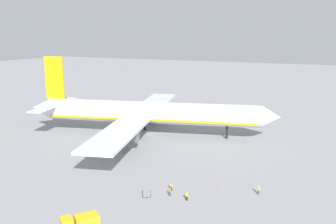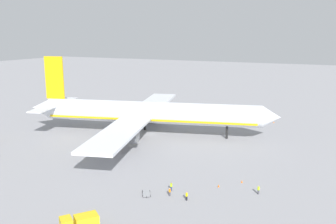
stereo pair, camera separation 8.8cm
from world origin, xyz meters
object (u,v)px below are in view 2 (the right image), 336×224
object	(u,v)px
ground_worker_2	(170,192)
airliner	(146,113)
traffic_cone_0	(172,106)
traffic_cone_2	(274,122)
ground_worker_0	(258,190)
service_truck_2	(79,223)
traffic_cone_3	(242,181)
traffic_cone_1	(97,110)
ground_worker_1	(171,186)
ground_worker_3	(187,196)
traffic_cone_4	(219,186)
baggage_cart_0	(146,193)

from	to	relation	value
ground_worker_2	airliner	bearing A→B (deg)	124.27
traffic_cone_0	traffic_cone_2	size ratio (longest dim) A/B	1.00
ground_worker_0	airliner	bearing A→B (deg)	144.59
service_truck_2	traffic_cone_2	bearing A→B (deg)	79.71
traffic_cone_2	airliner	bearing A→B (deg)	-135.86
service_truck_2	traffic_cone_3	distance (m)	34.91
ground_worker_0	traffic_cone_1	bearing A→B (deg)	145.85
traffic_cone_2	ground_worker_1	bearing A→B (deg)	-97.72
ground_worker_3	traffic_cone_4	distance (m)	9.06
ground_worker_1	traffic_cone_3	world-z (taller)	ground_worker_1
baggage_cart_0	traffic_cone_3	world-z (taller)	traffic_cone_3
airliner	traffic_cone_0	xyz separation A→B (m)	(-11.09, 43.16, -6.56)
ground_worker_1	ground_worker_0	bearing A→B (deg)	19.62
traffic_cone_2	traffic_cone_3	size ratio (longest dim) A/B	1.00
traffic_cone_0	traffic_cone_3	xyz separation A→B (m)	(46.84, -67.43, 0.00)
airliner	traffic_cone_2	distance (m)	46.45
airliner	ground_worker_0	bearing A→B (deg)	-35.41
ground_worker_3	ground_worker_0	bearing A→B (deg)	35.94
airliner	service_truck_2	size ratio (longest dim) A/B	12.67
airliner	traffic_cone_2	world-z (taller)	airliner
ground_worker_1	traffic_cone_1	size ratio (longest dim) A/B	3.12
service_truck_2	ground_worker_1	size ratio (longest dim) A/B	3.52
traffic_cone_0	service_truck_2	bearing A→B (deg)	-73.65
service_truck_2	traffic_cone_3	xyz separation A→B (m)	(18.35, 29.67, -1.19)
traffic_cone_0	ground_worker_0	bearing A→B (deg)	-54.50
ground_worker_0	traffic_cone_2	bearing A→B (deg)	96.57
traffic_cone_0	traffic_cone_1	bearing A→B (deg)	-139.55
ground_worker_1	traffic_cone_1	distance (m)	81.99
service_truck_2	traffic_cone_3	size ratio (longest dim) A/B	10.97
baggage_cart_0	ground_worker_1	world-z (taller)	ground_worker_1
ground_worker_0	traffic_cone_4	bearing A→B (deg)	-179.58
ground_worker_2	ground_worker_3	size ratio (longest dim) A/B	0.96
ground_worker_3	traffic_cone_1	distance (m)	87.02
baggage_cart_0	ground_worker_0	bearing A→B (deg)	25.76
traffic_cone_3	service_truck_2	bearing A→B (deg)	-121.74
airliner	traffic_cone_0	distance (m)	45.04
ground_worker_3	baggage_cart_0	bearing A→B (deg)	-172.52
ground_worker_2	ground_worker_3	world-z (taller)	ground_worker_3
ground_worker_3	service_truck_2	bearing A→B (deg)	-122.71
traffic_cone_0	ground_worker_1	bearing A→B (deg)	-65.54
traffic_cone_4	ground_worker_1	bearing A→B (deg)	-144.83
traffic_cone_1	traffic_cone_4	world-z (taller)	same
traffic_cone_4	traffic_cone_1	bearing A→B (deg)	142.79
ground_worker_1	ground_worker_3	xyz separation A→B (m)	(4.39, -2.68, -0.01)
traffic_cone_3	ground_worker_1	bearing A→B (deg)	-140.04
traffic_cone_1	traffic_cone_2	bearing A→B (deg)	7.88
ground_worker_1	ground_worker_3	distance (m)	5.14
traffic_cone_3	traffic_cone_4	world-z (taller)	same
baggage_cart_0	traffic_cone_1	xyz separation A→B (m)	(-55.70, 60.39, 0.01)
baggage_cart_0	traffic_cone_4	world-z (taller)	traffic_cone_4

